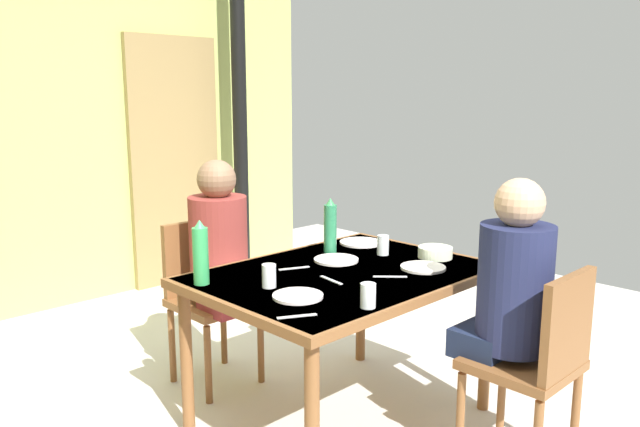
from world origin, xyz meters
name	(u,v)px	position (x,y,z in m)	size (l,w,h in m)	color
ground_plane	(302,427)	(0.00, 0.00, 0.00)	(6.61, 6.61, 0.00)	silver
wall_back	(61,128)	(0.00, 2.54, 1.30)	(4.36, 0.10, 2.61)	#A8B65E
door_wooden	(175,162)	(0.87, 2.46, 1.00)	(0.80, 0.05, 2.00)	olive
stove_pipe_column	(240,123)	(1.34, 2.19, 1.30)	(0.12, 0.12, 2.61)	black
dining_table	(343,286)	(0.18, -0.09, 0.67)	(1.32, 0.96, 0.74)	brown
chair_near_diner	(539,359)	(0.45, -0.92, 0.50)	(0.40, 0.40, 0.87)	brown
chair_far_diner	(207,291)	(-0.01, 0.75, 0.50)	(0.40, 0.40, 0.87)	brown
person_near_diner	(512,284)	(0.45, -0.79, 0.78)	(0.30, 0.37, 0.77)	#1A2543
person_far_diner	(220,244)	(-0.01, 0.61, 0.78)	(0.30, 0.37, 0.77)	maroon
water_bottle_green_near	(330,227)	(0.39, 0.20, 0.88)	(0.07, 0.07, 0.28)	#2B7D50
water_bottle_green_far	(201,254)	(-0.39, 0.20, 0.88)	(0.07, 0.07, 0.28)	green
serving_bowl_center	(435,252)	(0.68, -0.24, 0.77)	(0.17, 0.17, 0.06)	silver
dinner_plate_near_left	(336,260)	(0.29, 0.06, 0.75)	(0.22, 0.22, 0.01)	white
dinner_plate_near_right	(298,296)	(-0.22, -0.22, 0.75)	(0.20, 0.20, 0.01)	white
dinner_plate_far_center	(361,242)	(0.64, 0.22, 0.75)	(0.23, 0.23, 0.01)	white
dinner_plate_far_side	(423,267)	(0.48, -0.32, 0.75)	(0.21, 0.21, 0.01)	white
drinking_glass_by_near_diner	(269,276)	(-0.22, -0.04, 0.79)	(0.06, 0.06, 0.10)	silver
drinking_glass_by_far_diner	(383,245)	(0.54, -0.02, 0.79)	(0.06, 0.06, 0.10)	silver
drinking_glass_spare_center	(368,296)	(-0.11, -0.50, 0.79)	(0.06, 0.06, 0.10)	silver
cutlery_knife_near	(294,268)	(0.05, 0.10, 0.75)	(0.15, 0.02, 0.00)	silver
cutlery_fork_near	(297,316)	(-0.37, -0.38, 0.75)	(0.15, 0.02, 0.00)	silver
cutlery_knife_far	(390,277)	(0.26, -0.30, 0.75)	(0.15, 0.02, 0.00)	silver
cutlery_fork_far	(331,280)	(0.04, -0.15, 0.75)	(0.15, 0.02, 0.00)	silver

